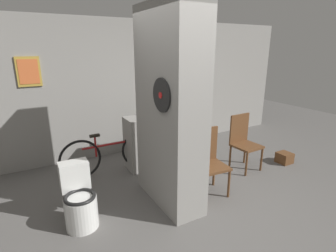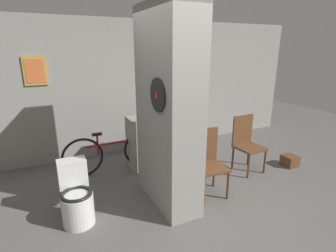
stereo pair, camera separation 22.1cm
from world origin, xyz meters
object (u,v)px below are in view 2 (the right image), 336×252
toilet (76,198)px  bicycle (114,152)px  bottle_tall (152,110)px  chair_near_pillar (207,160)px  chair_by_doorway (246,142)px

toilet → bicycle: bearing=56.7°
bicycle → bottle_tall: (0.71, -0.03, 0.66)m
bicycle → bottle_tall: bottle_tall is taller
chair_near_pillar → bicycle: (-1.04, 1.31, -0.17)m
chair_near_pillar → bicycle: size_ratio=0.56×
bottle_tall → chair_near_pillar: bearing=-75.3°
chair_by_doorway → bicycle: bearing=152.5°
toilet → chair_by_doorway: chair_by_doorway is taller
chair_by_doorway → bicycle: 2.30m
bottle_tall → toilet: bearing=-142.2°
chair_near_pillar → bottle_tall: bearing=109.2°
chair_by_doorway → bicycle: chair_by_doorway is taller
chair_by_doorway → chair_near_pillar: bearing=-164.2°
chair_by_doorway → bicycle: size_ratio=0.56×
chair_by_doorway → bottle_tall: bearing=143.2°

